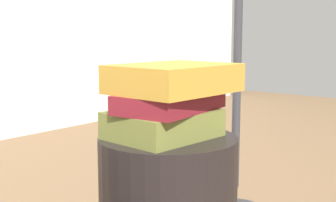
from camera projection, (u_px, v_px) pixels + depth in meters
book_olive at (163, 124)px, 1.04m from camera, size 0.24×0.20×0.06m
book_maroon at (170, 102)px, 1.03m from camera, size 0.26×0.18×0.04m
book_ochre at (174, 78)px, 1.03m from camera, size 0.27×0.22×0.06m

